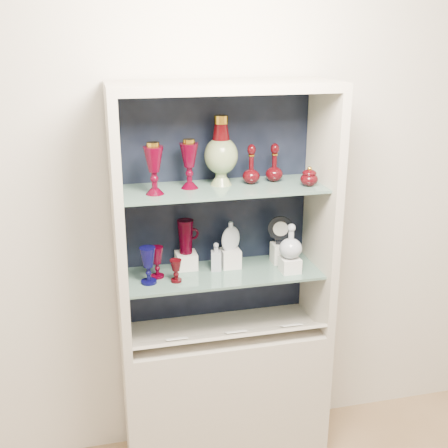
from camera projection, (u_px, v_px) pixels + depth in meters
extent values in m
cube|color=beige|center=(214.00, 191.00, 2.76)|extent=(3.50, 0.02, 2.80)
cube|color=beige|center=(224.00, 394.00, 2.88)|extent=(1.00, 0.40, 0.75)
cube|color=black|center=(215.00, 207.00, 2.75)|extent=(0.98, 0.02, 1.15)
cube|color=beige|center=(118.00, 227.00, 2.47)|extent=(0.04, 0.40, 1.15)
cube|color=beige|center=(321.00, 212.00, 2.68)|extent=(0.04, 0.40, 1.15)
cube|color=beige|center=(224.00, 86.00, 2.39)|extent=(1.00, 0.40, 0.04)
cube|color=slate|center=(223.00, 273.00, 2.69)|extent=(0.92, 0.34, 0.01)
cube|color=slate|center=(223.00, 189.00, 2.55)|extent=(0.92, 0.34, 0.01)
cube|color=beige|center=(229.00, 335.00, 2.65)|extent=(0.92, 0.17, 0.09)
cube|color=white|center=(177.00, 339.00, 2.59)|extent=(0.10, 0.06, 0.03)
cube|color=white|center=(291.00, 325.00, 2.71)|extent=(0.10, 0.06, 0.03)
cube|color=white|center=(236.00, 332.00, 2.65)|extent=(0.10, 0.06, 0.03)
cube|color=silver|center=(186.00, 260.00, 2.72)|extent=(0.10, 0.10, 0.08)
cube|color=silver|center=(231.00, 258.00, 2.73)|extent=(0.09, 0.09, 0.09)
cube|color=silver|center=(290.00, 265.00, 2.68)|extent=(0.09, 0.09, 0.07)
cube|color=silver|center=(280.00, 253.00, 2.79)|extent=(0.08, 0.08, 0.10)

